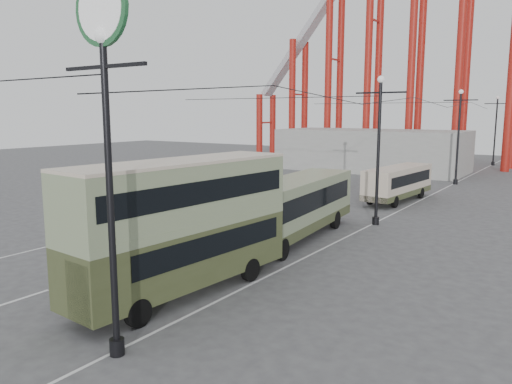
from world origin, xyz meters
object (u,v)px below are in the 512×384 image
Objects in this scene: single_decker_green at (293,206)px; single_decker_cream at (398,182)px; lamp_post_near at (105,83)px; double_decker_bus at (183,220)px; pedestrian at (244,222)px.

single_decker_green is 15.48m from single_decker_cream.
double_decker_bus is at bearing 110.12° from lamp_post_near.
double_decker_bus is 5.22× the size of pedestrian.
single_decker_cream is 17.23m from pedestrian.
single_decker_cream is at bearing -130.27° from pedestrian.
single_decker_green is at bearing 99.75° from lamp_post_near.
double_decker_bus is at bearing -91.33° from single_decker_green.
pedestrian is (-3.25, -16.91, -0.60)m from single_decker_cream.
double_decker_bus is 9.21m from pedestrian.
double_decker_bus is (-1.81, 4.93, -4.89)m from lamp_post_near.
single_decker_cream is 4.72× the size of pedestrian.
single_decker_cream is (0.13, 25.34, -1.41)m from double_decker_bus.
single_decker_cream is (-1.68, 30.27, -6.30)m from lamp_post_near.
double_decker_bus reaches higher than single_decker_cream.
single_decker_green is (-2.55, 14.82, -5.94)m from lamp_post_near.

